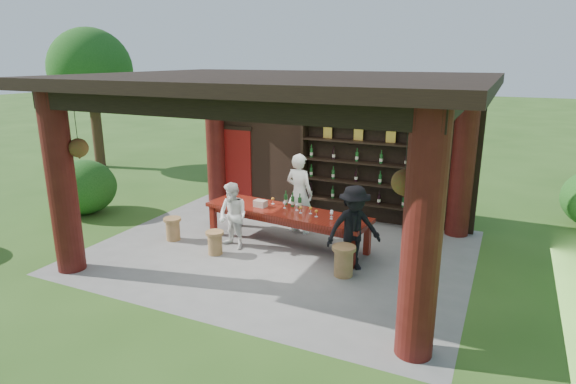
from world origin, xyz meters
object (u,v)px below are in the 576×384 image
at_px(wine_shelf, 356,173).
at_px(tasting_table, 286,215).
at_px(guest_man, 354,228).
at_px(stool_near_left, 215,242).
at_px(guest_woman, 233,216).
at_px(napkin_basket, 260,204).
at_px(host, 299,193).
at_px(stool_far_left, 173,228).
at_px(stool_near_right, 344,260).

xyz_separation_m(wine_shelf, tasting_table, (-0.86, -2.04, -0.55)).
bearing_deg(guest_man, stool_near_left, 151.41).
relative_size(guest_woman, guest_man, 0.86).
bearing_deg(stool_near_left, napkin_basket, 66.73).
bearing_deg(stool_near_left, host, 61.70).
bearing_deg(stool_near_left, guest_man, 10.14).
distance_m(tasting_table, guest_woman, 1.11).
bearing_deg(tasting_table, stool_far_left, -160.60).
height_order(tasting_table, stool_near_right, tasting_table).
xyz_separation_m(stool_near_right, guest_man, (0.06, 0.34, 0.50)).
distance_m(stool_far_left, host, 2.85).
xyz_separation_m(stool_far_left, guest_man, (3.96, 0.21, 0.54)).
bearing_deg(guest_woman, napkin_basket, 78.20).
bearing_deg(wine_shelf, stool_near_right, -76.39).
bearing_deg(guest_woman, stool_near_left, -95.42).
relative_size(host, napkin_basket, 6.94).
relative_size(tasting_table, napkin_basket, 14.06).
bearing_deg(guest_man, wine_shelf, 67.79).
bearing_deg(napkin_basket, host, 55.65).
height_order(stool_near_left, guest_woman, guest_woman).
distance_m(stool_far_left, guest_man, 4.01).
distance_m(stool_near_right, guest_woman, 2.54).
distance_m(stool_near_left, guest_man, 2.81).
relative_size(stool_far_left, guest_woman, 0.36).
xyz_separation_m(tasting_table, guest_man, (1.65, -0.60, 0.17)).
height_order(stool_far_left, host, host).
bearing_deg(host, stool_near_left, 71.70).
bearing_deg(stool_near_left, guest_woman, 70.50).
distance_m(tasting_table, stool_near_left, 1.57).
relative_size(wine_shelf, stool_far_left, 5.42).
relative_size(stool_near_right, host, 0.31).
height_order(guest_woman, napkin_basket, guest_woman).
bearing_deg(host, stool_near_right, 143.31).
height_order(wine_shelf, napkin_basket, wine_shelf).
relative_size(stool_near_right, stool_far_left, 1.14).
height_order(stool_near_left, stool_far_left, stool_far_left).
distance_m(stool_near_left, guest_woman, 0.65).
bearing_deg(stool_near_right, napkin_basket, 156.87).
height_order(tasting_table, napkin_basket, napkin_basket).
bearing_deg(stool_far_left, napkin_basket, 25.13).
relative_size(stool_near_left, guest_man, 0.30).
xyz_separation_m(stool_near_left, stool_far_left, (-1.25, 0.27, 0.01)).
relative_size(tasting_table, guest_woman, 2.65).
height_order(wine_shelf, stool_near_right, wine_shelf).
bearing_deg(guest_woman, host, 73.25).
bearing_deg(stool_near_left, wine_shelf, 58.41).
bearing_deg(stool_near_left, stool_far_left, 167.81).
distance_m(wine_shelf, stool_near_left, 3.79).
xyz_separation_m(wine_shelf, host, (-0.91, -1.25, -0.29)).
bearing_deg(stool_near_right, stool_far_left, 178.09).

